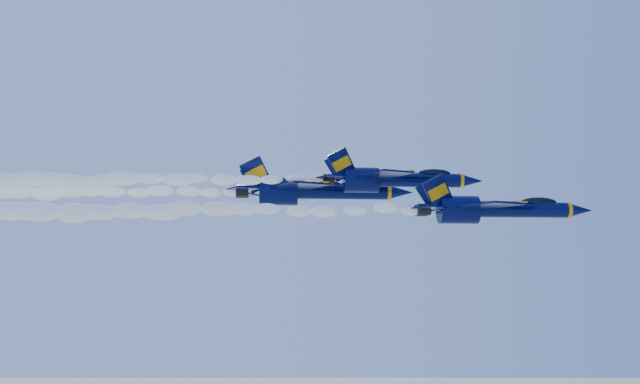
{
  "coord_description": "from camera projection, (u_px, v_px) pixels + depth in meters",
  "views": [
    {
      "loc": [
        -6.69,
        -76.41,
        142.64
      ],
      "look_at": [
        -0.14,
        -4.38,
        151.17
      ],
      "focal_mm": 40.0,
      "sensor_mm": 36.0,
      "label": 1
    }
  ],
  "objects": [
    {
      "name": "jet_second",
      "position": [
        393.0,
        179.0,
        75.92
      ],
      "size": [
        17.41,
        14.28,
        6.47
      ],
      "color": "#050937"
    },
    {
      "name": "smoke_trail_jet_second",
      "position": [
        59.0,
        180.0,
        72.74
      ],
      "size": [
        54.41,
        2.36,
        2.12
      ],
      "primitive_type": "ellipsoid",
      "color": "white"
    },
    {
      "name": "jet_third",
      "position": [
        314.0,
        191.0,
        79.87
      ],
      "size": [
        20.02,
        16.42,
        7.44
      ],
      "color": "#050937"
    },
    {
      "name": "jet_lead",
      "position": [
        493.0,
        209.0,
        64.81
      ],
      "size": [
        16.56,
        13.59,
        6.16
      ],
      "color": "#050937"
    },
    {
      "name": "smoke_trail_jet_lead",
      "position": [
        109.0,
        211.0,
        61.66
      ],
      "size": [
        54.41,
        2.24,
        2.02
      ],
      "primitive_type": "ellipsoid",
      "color": "white"
    }
  ]
}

